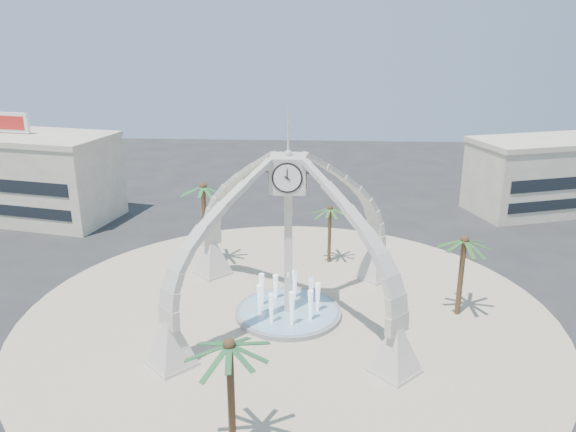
# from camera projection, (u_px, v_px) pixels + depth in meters

# --- Properties ---
(ground) EXTENTS (140.00, 140.00, 0.00)m
(ground) POSITION_uv_depth(u_px,v_px,m) (288.00, 315.00, 42.40)
(ground) COLOR #282828
(ground) RESTS_ON ground
(plaza) EXTENTS (40.00, 40.00, 0.06)m
(plaza) POSITION_uv_depth(u_px,v_px,m) (288.00, 315.00, 42.39)
(plaza) COLOR #C4B192
(plaza) RESTS_ON ground
(clock_tower) EXTENTS (17.94, 17.94, 16.30)m
(clock_tower) POSITION_uv_depth(u_px,v_px,m) (288.00, 235.00, 40.34)
(clock_tower) COLOR beige
(clock_tower) RESTS_ON ground
(fountain) EXTENTS (8.00, 8.00, 3.62)m
(fountain) POSITION_uv_depth(u_px,v_px,m) (288.00, 312.00, 42.31)
(fountain) COLOR gray
(fountain) RESTS_ON ground
(building_nw) EXTENTS (23.75, 13.73, 11.90)m
(building_nw) POSITION_uv_depth(u_px,v_px,m) (17.00, 175.00, 63.43)
(building_nw) COLOR beige
(building_nw) RESTS_ON ground
(building_ne) EXTENTS (21.87, 14.17, 8.60)m
(building_ne) POSITION_uv_depth(u_px,v_px,m) (556.00, 174.00, 65.91)
(building_ne) COLOR beige
(building_ne) RESTS_ON ground
(palm_east) EXTENTS (5.02, 5.02, 6.83)m
(palm_east) POSITION_uv_depth(u_px,v_px,m) (465.00, 241.00, 40.68)
(palm_east) COLOR brown
(palm_east) RESTS_ON ground
(palm_west) EXTENTS (5.52, 5.52, 8.26)m
(palm_west) POSITION_uv_depth(u_px,v_px,m) (203.00, 188.00, 49.13)
(palm_west) COLOR brown
(palm_west) RESTS_ON ground
(palm_north) EXTENTS (4.06, 4.06, 5.88)m
(palm_north) POSITION_uv_depth(u_px,v_px,m) (330.00, 209.00, 50.40)
(palm_north) COLOR brown
(palm_north) RESTS_ON ground
(palm_south) EXTENTS (4.63, 4.63, 6.89)m
(palm_south) POSITION_uv_depth(u_px,v_px,m) (229.00, 346.00, 27.04)
(palm_south) COLOR brown
(palm_south) RESTS_ON ground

